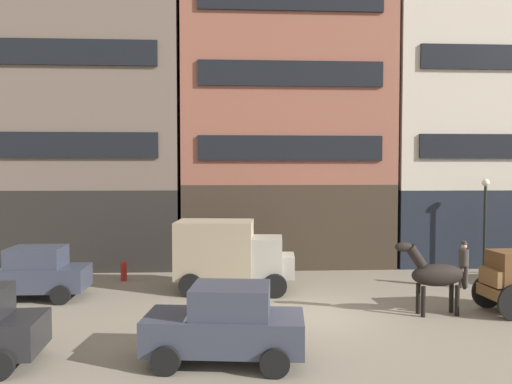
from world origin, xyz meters
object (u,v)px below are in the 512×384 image
sedan_parked_curb (226,324)px  fire_hydrant_curbside (124,270)px  draft_horse (435,274)px  pedestrian_officer (464,262)px  sedan_light (34,273)px  streetlamp_curbside (485,212)px  delivery_truck_near (230,253)px

sedan_parked_curb → fire_hydrant_curbside: bearing=115.2°
draft_horse → pedestrian_officer: bearing=53.3°
sedan_light → sedan_parked_curb: size_ratio=0.96×
sedan_light → sedan_parked_curb: 9.13m
draft_horse → sedan_parked_curb: bearing=-151.5°
draft_horse → pedestrian_officer: size_ratio=1.31×
sedan_parked_curb → streetlamp_curbside: size_ratio=0.94×
sedan_parked_curb → streetlamp_curbside: bearing=40.4°
pedestrian_officer → delivery_truck_near: bearing=-180.0°
sedan_light → pedestrian_officer: sedan_light is taller
pedestrian_officer → streetlamp_curbside: (2.15, 2.57, 1.69)m
sedan_light → sedan_parked_curb: (6.72, -6.17, 0.00)m
delivery_truck_near → streetlamp_curbside: bearing=13.1°
sedan_parked_curb → fire_hydrant_curbside: size_ratio=4.65×
sedan_light → fire_hydrant_curbside: sedan_light is taller
fire_hydrant_curbside → draft_horse: bearing=-26.8°
draft_horse → streetlamp_curbside: size_ratio=0.57×
draft_horse → sedan_light: 13.46m
delivery_truck_near → streetlamp_curbside: 11.42m
sedan_light → pedestrian_officer: 15.79m
delivery_truck_near → pedestrian_officer: size_ratio=2.50×
delivery_truck_near → pedestrian_officer: bearing=0.0°
delivery_truck_near → sedan_parked_curb: (-0.14, -6.97, -0.51)m
delivery_truck_near → pedestrian_officer: delivery_truck_near is taller
delivery_truck_near → fire_hydrant_curbside: 4.84m
streetlamp_curbside → sedan_parked_curb: bearing=-139.6°
pedestrian_officer → fire_hydrant_curbside: bearing=171.7°
streetlamp_curbside → fire_hydrant_curbside: bearing=-177.6°
draft_horse → fire_hydrant_curbside: size_ratio=2.83×
sedan_parked_curb → pedestrian_officer: sedan_parked_curb is taller
draft_horse → sedan_light: draft_horse is taller
sedan_parked_curb → draft_horse: bearing=28.5°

